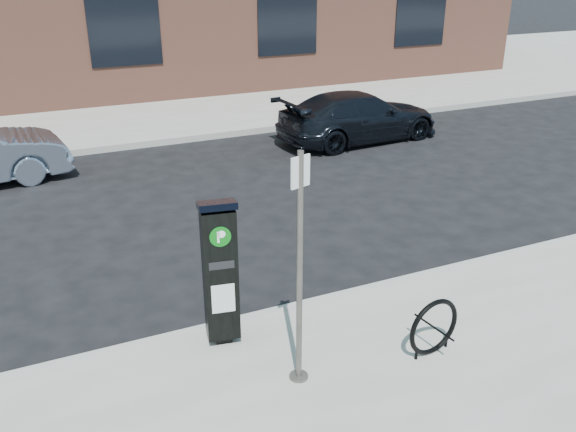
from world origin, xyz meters
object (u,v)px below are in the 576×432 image
parking_kiosk (220,271)px  sign_pole (300,274)px  bike_rack (434,327)px  car_dark (359,116)px

parking_kiosk → sign_pole: bearing=-53.2°
bike_rack → car_dark: car_dark is taller
parking_kiosk → car_dark: (5.78, 6.78, -0.44)m
bike_rack → parking_kiosk: bearing=142.6°
sign_pole → parking_kiosk: bearing=99.8°
sign_pole → bike_rack: 1.77m
sign_pole → car_dark: (5.29, 7.75, -0.78)m
parking_kiosk → bike_rack: size_ratio=2.56×
parking_kiosk → bike_rack: (2.00, -1.19, -0.56)m
sign_pole → bike_rack: size_ratio=3.64×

